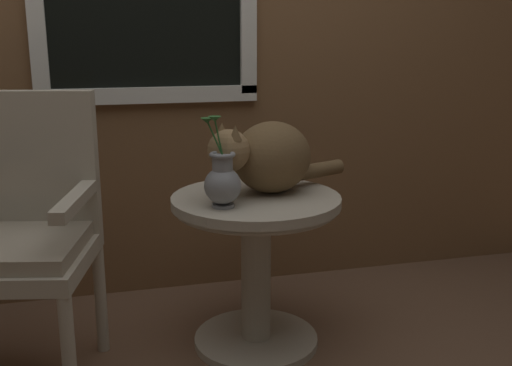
# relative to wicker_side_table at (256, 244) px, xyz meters

# --- Properties ---
(back_wall) EXTENTS (4.00, 0.07, 2.60)m
(back_wall) POSITION_rel_wicker_side_table_xyz_m (-0.19, 0.64, 0.89)
(back_wall) COLOR brown
(back_wall) RESTS_ON ground_plane
(wicker_side_table) EXTENTS (0.63, 0.63, 0.60)m
(wicker_side_table) POSITION_rel_wicker_side_table_xyz_m (0.00, 0.00, 0.00)
(wicker_side_table) COLOR #B2A893
(wicker_side_table) RESTS_ON ground_plane
(wicker_chair) EXTENTS (0.61, 0.58, 1.00)m
(wicker_chair) POSITION_rel_wicker_side_table_xyz_m (-0.85, 0.01, 0.14)
(wicker_chair) COLOR #B2A893
(wicker_chair) RESTS_ON ground_plane
(cat) EXTENTS (0.59, 0.37, 0.28)m
(cat) POSITION_rel_wicker_side_table_xyz_m (0.05, 0.04, 0.33)
(cat) COLOR brown
(cat) RESTS_ON wicker_side_table
(pewter_vase_with_ivy) EXTENTS (0.13, 0.13, 0.32)m
(pewter_vase_with_ivy) POSITION_rel_wicker_side_table_xyz_m (-0.15, -0.11, 0.28)
(pewter_vase_with_ivy) COLOR gray
(pewter_vase_with_ivy) RESTS_ON wicker_side_table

